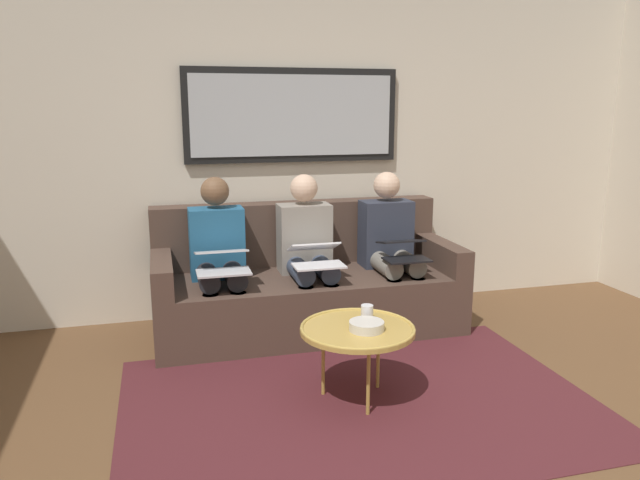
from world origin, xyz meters
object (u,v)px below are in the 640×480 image
(cup, at_px, (367,313))
(coffee_table, at_px, (357,330))
(couch, at_px, (306,286))
(laptop_black, at_px, (403,249))
(laptop_silver, at_px, (222,261))
(bowl, at_px, (367,326))
(laptop_white, at_px, (316,255))
(person_right, at_px, (219,254))
(person_left, at_px, (390,244))
(framed_mirror, at_px, (293,115))
(person_middle, at_px, (308,249))

(cup, bearing_deg, coffee_table, 46.68)
(couch, bearing_deg, laptop_black, 153.27)
(coffee_table, distance_m, laptop_silver, 1.12)
(bowl, xyz_separation_m, laptop_black, (-0.60, -0.94, 0.17))
(bowl, xyz_separation_m, laptop_white, (0.04, -0.96, 0.17))
(person_right, bearing_deg, laptop_white, 159.39)
(person_right, distance_m, laptop_silver, 0.25)
(bowl, bearing_deg, person_left, -116.77)
(framed_mirror, xyz_separation_m, cup, (-0.09, 1.51, -1.08))
(person_left, xyz_separation_m, laptop_white, (0.64, 0.24, 0.01))
(person_middle, bearing_deg, laptop_silver, 21.33)
(coffee_table, bearing_deg, laptop_white, -90.25)
(framed_mirror, bearing_deg, laptop_white, 90.00)
(laptop_silver, bearing_deg, bowl, 125.49)
(person_middle, height_order, laptop_silver, person_middle)
(cup, distance_m, laptop_silver, 1.09)
(laptop_black, xyz_separation_m, laptop_white, (0.64, -0.01, -0.00))
(framed_mirror, bearing_deg, laptop_black, 132.01)
(framed_mirror, height_order, person_right, framed_mirror)
(laptop_black, relative_size, laptop_silver, 0.92)
(person_left, xyz_separation_m, laptop_black, (0.00, 0.25, 0.02))
(bowl, height_order, person_left, person_left)
(laptop_silver, bearing_deg, coffee_table, 125.28)
(person_left, height_order, laptop_silver, person_left)
(framed_mirror, bearing_deg, couch, 90.00)
(cup, distance_m, person_right, 1.29)
(person_left, distance_m, person_middle, 0.64)
(cup, relative_size, person_left, 0.08)
(couch, relative_size, coffee_table, 3.45)
(framed_mirror, relative_size, laptop_silver, 4.76)
(framed_mirror, bearing_deg, bowl, 91.24)
(laptop_black, bearing_deg, cup, 55.35)
(framed_mirror, height_order, person_left, framed_mirror)
(person_middle, bearing_deg, framed_mirror, -90.00)
(coffee_table, bearing_deg, laptop_silver, -54.72)
(laptop_white, height_order, laptop_silver, laptop_white)
(laptop_black, xyz_separation_m, person_right, (1.28, -0.25, -0.02))
(coffee_table, distance_m, person_right, 1.33)
(laptop_white, bearing_deg, person_middle, -90.00)
(bowl, xyz_separation_m, person_left, (-0.60, -1.20, 0.16))
(person_middle, xyz_separation_m, person_right, (0.64, 0.00, 0.00))
(coffee_table, distance_m, cup, 0.15)
(couch, xyz_separation_m, coffee_table, (0.00, 1.22, 0.10))
(laptop_black, bearing_deg, person_right, -11.21)
(bowl, relative_size, person_middle, 0.17)
(person_left, height_order, laptop_black, person_left)
(bowl, distance_m, person_right, 1.38)
(person_left, relative_size, laptop_silver, 3.29)
(laptop_silver, bearing_deg, person_right, -90.00)
(laptop_black, bearing_deg, couch, -26.73)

